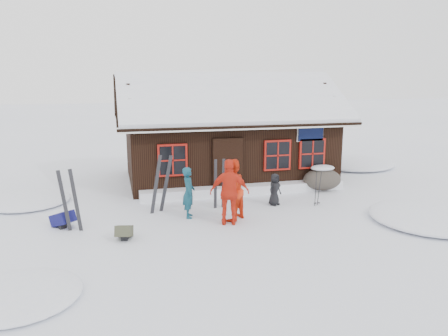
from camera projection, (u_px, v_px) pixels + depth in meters
The scene contains 15 objects.
ground at pixel (220, 216), 13.46m from camera, with size 120.00×120.00×0.00m, color white.
mountain_hut at pixel (226, 141), 18.22m from camera, with size 8.90×6.09×4.42m.
snow_drift at pixel (245, 189), 15.92m from camera, with size 7.60×0.60×0.35m, color white.
snow_mounds at pixel (252, 196), 15.63m from camera, with size 20.60×13.20×0.48m.
skier_teal at pixel (189, 192), 13.18m from camera, with size 0.57×0.37×1.56m, color #114252.
skier_orange_left at pixel (232, 190), 12.90m from camera, with size 0.90×0.70×1.85m, color red.
skier_orange_right at pixel (230, 192), 12.50m from camera, with size 1.13×0.47×1.93m, color red.
skier_crouched at pixel (275, 189), 14.49m from camera, with size 0.53×0.34×1.08m, color black.
boulder at pixel (322, 179), 16.44m from camera, with size 1.47×1.10×0.85m.
ski_pair_left at pixel (161, 184), 13.69m from camera, with size 0.77×0.22×1.88m.
ski_pair_mid at pixel (70, 201), 11.99m from camera, with size 0.59×0.13×1.81m.
ski_pair_right at pixel (219, 184), 14.15m from camera, with size 0.39×0.08×1.67m.
ski_poles at pixel (317, 189), 14.44m from camera, with size 0.21×0.10×1.19m.
backpack_blue at pixel (63, 221), 12.46m from camera, with size 0.46×0.61×0.33m, color #131353.
backpack_olive at pixel (124, 234), 11.53m from camera, with size 0.40×0.53×0.29m, color #3F412E.
Camera 1 is at (-3.07, -12.49, 4.23)m, focal length 35.00 mm.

